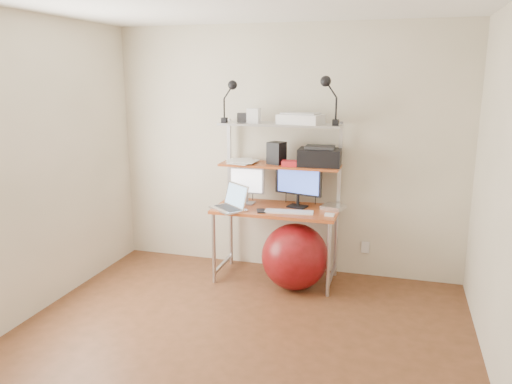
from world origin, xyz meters
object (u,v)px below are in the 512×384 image
(laptop, at_px, (232,204))
(printer, at_px, (320,157))
(monitor_black, at_px, (298,182))
(monitor_silver, at_px, (247,183))
(exercise_ball, at_px, (295,257))

(laptop, relative_size, printer, 1.07)
(monitor_black, height_order, laptop, monitor_black)
(monitor_silver, xyz_separation_m, exercise_ball, (0.55, -0.25, -0.63))
(monitor_black, distance_m, printer, 0.33)
(laptop, relative_size, exercise_ball, 0.70)
(printer, bearing_deg, exercise_ball, -120.64)
(monitor_silver, bearing_deg, laptop, -108.46)
(monitor_silver, distance_m, monitor_black, 0.52)
(monitor_black, height_order, printer, printer)
(printer, height_order, exercise_ball, printer)
(monitor_silver, distance_m, printer, 0.78)
(monitor_black, distance_m, laptop, 0.67)
(monitor_silver, bearing_deg, monitor_black, -0.55)
(monitor_silver, height_order, laptop, monitor_silver)
(monitor_silver, xyz_separation_m, monitor_black, (0.52, 0.01, 0.04))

